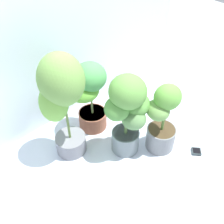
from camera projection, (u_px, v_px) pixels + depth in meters
The scene contains 7 objects.
ground_plane at pixel (130, 154), 2.37m from camera, with size 8.00×8.00×0.00m, color silver.
mylar_back_wall at pixel (58, 17), 2.15m from camera, with size 3.20×0.01×2.00m, color silver.
potted_plant_center at pixel (128, 110), 2.11m from camera, with size 0.48×0.40×0.79m.
potted_plant_front_right at pixel (162, 120), 2.22m from camera, with size 0.35×0.30×0.68m.
potted_plant_back_center at pixel (89, 94), 2.36m from camera, with size 0.41×0.39×0.71m.
potted_plant_back_left at pixel (61, 96), 1.99m from camera, with size 0.41×0.42×0.98m.
hygrometer_box at pixel (196, 151), 2.38m from camera, with size 0.11×0.11×0.03m.
Camera 1 is at (-1.17, -0.95, 1.88)m, focal length 42.47 mm.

